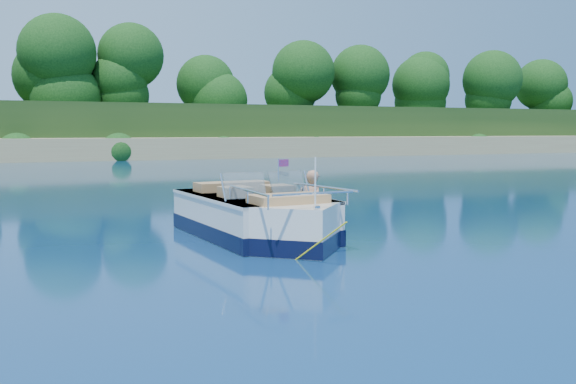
% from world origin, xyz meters
% --- Properties ---
extents(ground, '(160.00, 160.00, 0.00)m').
position_xyz_m(ground, '(0.00, 0.00, 0.00)').
color(ground, '#0B264D').
rests_on(ground, ground).
extents(shoreline, '(170.00, 59.00, 6.00)m').
position_xyz_m(shoreline, '(0.00, 63.77, 0.98)').
color(shoreline, tan).
rests_on(shoreline, ground).
extents(treeline, '(150.00, 7.12, 8.19)m').
position_xyz_m(treeline, '(0.04, 41.01, 5.55)').
color(treeline, black).
rests_on(treeline, ground).
extents(motorboat, '(2.24, 5.49, 1.83)m').
position_xyz_m(motorboat, '(-1.68, 1.74, 0.35)').
color(motorboat, white).
rests_on(motorboat, ground).
extents(tow_tube, '(1.69, 1.69, 0.36)m').
position_xyz_m(tow_tube, '(-0.12, 2.79, 0.09)').
color(tow_tube, '#FFC800').
rests_on(tow_tube, ground).
extents(boy, '(0.79, 0.91, 1.66)m').
position_xyz_m(boy, '(-0.15, 2.88, 0.00)').
color(boy, tan).
rests_on(boy, ground).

